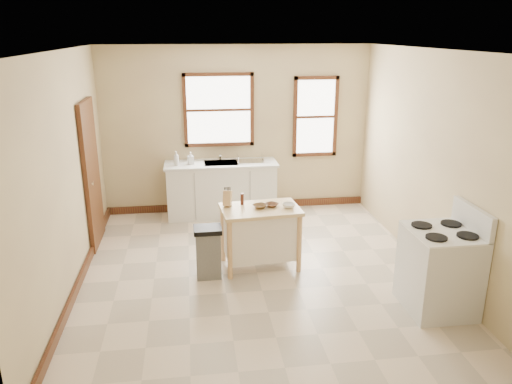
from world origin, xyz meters
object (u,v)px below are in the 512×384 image
bowl_a (260,206)px  dish_rack (250,159)px  bowl_b (272,205)px  pepper_grinder (242,199)px  soap_bottle_b (191,158)px  knife_block (227,199)px  soap_bottle_a (176,158)px  gas_stove (440,259)px  trash_bin (208,252)px  bowl_c (289,206)px  kitchen_island (260,237)px

bowl_a → dish_rack: bearing=86.6°
bowl_a → bowl_b: (0.16, 0.03, -0.00)m
bowl_b → pepper_grinder: bearing=161.5°
soap_bottle_b → bowl_a: soap_bottle_b is taller
knife_block → bowl_b: bearing=9.7°
bowl_a → bowl_b: size_ratio=1.06×
bowl_a → bowl_b: 0.16m
soap_bottle_a → gas_stove: (2.92, -3.27, -0.43)m
soap_bottle_a → trash_bin: size_ratio=0.34×
soap_bottle_a → pepper_grinder: bearing=-65.5°
dish_rack → bowl_c: 2.06m
kitchen_island → dish_rack: bearing=81.8°
knife_block → bowl_c: 0.80m
bowl_b → knife_block: bearing=171.4°
bowl_a → trash_bin: 0.88m
dish_rack → pepper_grinder: size_ratio=2.93×
dish_rack → bowl_b: dish_rack is taller
bowl_b → trash_bin: size_ratio=0.25×
soap_bottle_b → bowl_c: soap_bottle_b is taller
dish_rack → gas_stove: gas_stove is taller
bowl_c → soap_bottle_a: bearing=126.4°
soap_bottle_a → gas_stove: bearing=-49.9°
soap_bottle_a → bowl_c: bearing=-55.3°
kitchen_island → gas_stove: 2.26m
bowl_c → gas_stove: gas_stove is taller
gas_stove → pepper_grinder: bearing=144.0°
dish_rack → trash_bin: size_ratio=0.65×
bowl_c → kitchen_island: bearing=174.2°
soap_bottle_b → knife_block: (0.45, -1.88, -0.10)m
pepper_grinder → bowl_c: bearing=-18.6°
bowl_c → pepper_grinder: bearing=161.4°
knife_block → bowl_b: knife_block is taller
soap_bottle_a → trash_bin: (0.40, -2.16, -0.70)m
soap_bottle_a → bowl_b: soap_bottle_a is taller
soap_bottle_a → bowl_a: (1.09, -1.95, -0.19)m
soap_bottle_a → gas_stove: 4.40m
dish_rack → bowl_c: dish_rack is taller
bowl_c → trash_bin: bearing=-170.8°
soap_bottle_b → dish_rack: 0.98m
pepper_grinder → trash_bin: (-0.48, -0.37, -0.56)m
knife_block → gas_stove: (2.24, -1.44, -0.32)m
gas_stove → bowl_a: bearing=144.1°
kitchen_island → bowl_a: (-0.00, 0.00, 0.43)m
dish_rack → gas_stove: bearing=-73.6°
dish_rack → pepper_grinder: bearing=-111.0°
bowl_b → bowl_c: bearing=-18.8°
dish_rack → bowl_a: bearing=-104.2°
pepper_grinder → gas_stove: (2.04, -1.48, -0.30)m
pepper_grinder → trash_bin: bearing=-142.2°
bowl_c → gas_stove: (1.45, -1.28, -0.25)m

